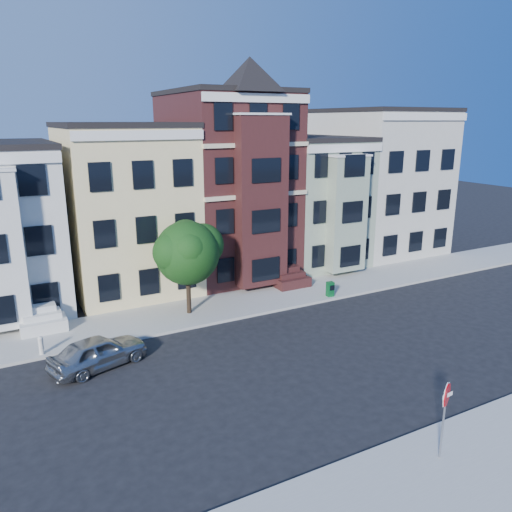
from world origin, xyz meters
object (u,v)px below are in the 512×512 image
street_tree (187,257)px  fire_hydrant (41,347)px  parked_car (98,352)px  newspaper_box (330,289)px  stop_sign (444,416)px

street_tree → fire_hydrant: (-7.71, -1.60, -2.83)m
parked_car → fire_hydrant: (-2.10, 2.21, -0.22)m
newspaper_box → fire_hydrant: newspaper_box is taller
street_tree → parked_car: (-5.61, -3.82, -2.61)m
street_tree → parked_car: street_tree is taller
fire_hydrant → stop_sign: (10.26, -13.65, 1.13)m
parked_car → newspaper_box: parked_car is taller
newspaper_box → stop_sign: size_ratio=0.30×
fire_hydrant → stop_sign: stop_sign is taller
street_tree → fire_hydrant: bearing=-168.2°
parked_car → fire_hydrant: 3.06m
fire_hydrant → stop_sign: 17.11m
newspaper_box → stop_sign: stop_sign is taller
newspaper_box → stop_sign: 15.02m
newspaper_box → fire_hydrant: 16.16m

